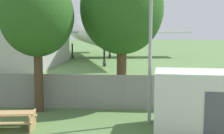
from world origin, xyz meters
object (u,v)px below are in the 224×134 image
Objects in this scene: portable_cabin at (198,101)px; tree_near_hangar at (37,17)px; picnic_bench_near_cabin at (14,118)px; airplane at (92,28)px; tree_left_of_cabin at (122,9)px.

tree_near_hangar is at bearing 167.69° from portable_cabin.
picnic_bench_near_cabin is at bearing -94.59° from tree_near_hangar.
tree_near_hangar is at bearing -13.97° from airplane.
portable_cabin is at bearing -17.74° from tree_near_hangar.
picnic_bench_near_cabin is at bearing -171.11° from portable_cabin.
airplane is 29.87m from tree_near_hangar.
picnic_bench_near_cabin is at bearing -14.60° from airplane.
tree_left_of_cabin is (-3.56, 4.83, 4.28)m from portable_cabin.
portable_cabin is at bearing -53.56° from tree_left_of_cabin.
tree_left_of_cabin is at bearing -4.87° from airplane.
airplane is at bearing 111.10° from portable_cabin.
airplane is 5.39× the size of tree_near_hangar.
tree_left_of_cabin is at bearing 49.15° from picnic_bench_near_cabin.
tree_near_hangar reaches higher than portable_cabin.
airplane is 9.92× the size of portable_cabin.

